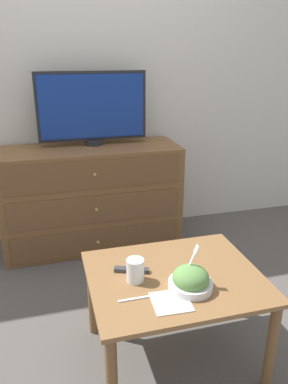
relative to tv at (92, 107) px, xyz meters
name	(u,v)px	position (x,y,z in m)	size (l,w,h in m)	color
ground_plane	(83,229)	(-0.10, 0.16, -0.99)	(12.00, 12.00, 0.00)	#56514C
wall_back	(72,59)	(-0.10, 0.19, 0.31)	(12.00, 0.05, 2.60)	silver
dresser	(92,198)	(-0.04, -0.09, -0.62)	(1.24, 0.46, 0.73)	brown
tv	(92,107)	(0.00, 0.00, 0.00)	(0.75, 0.13, 0.50)	#232328
coffee_table	(174,289)	(0.15, -1.30, -0.61)	(0.74, 0.61, 0.45)	olive
takeout_bowl	(191,280)	(0.18, -1.41, -0.50)	(0.18, 0.18, 0.18)	silver
drink_cup	(135,271)	(-0.02, -1.29, -0.50)	(0.08, 0.08, 0.10)	#9E6638
napkin	(171,302)	(0.08, -1.47, -0.54)	(0.15, 0.15, 0.00)	silver
knife	(143,297)	(-0.02, -1.42, -0.54)	(0.20, 0.01, 0.01)	white
remote_control	(132,270)	(-0.02, -1.23, -0.53)	(0.15, 0.08, 0.02)	#38383D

